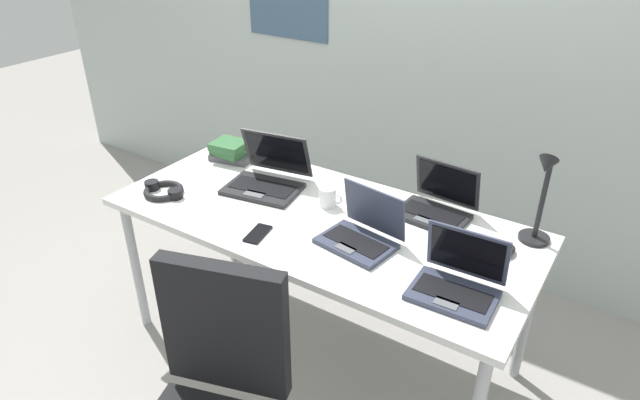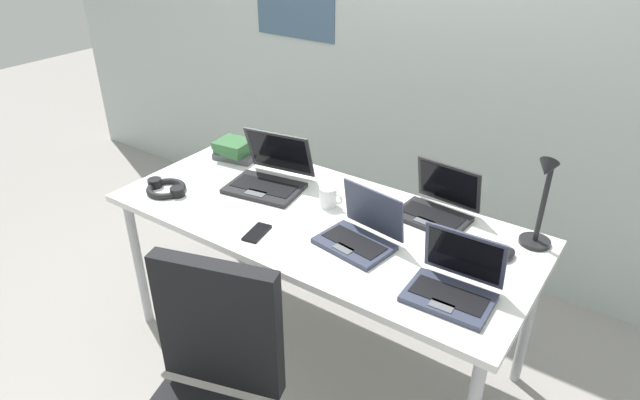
% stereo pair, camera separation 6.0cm
% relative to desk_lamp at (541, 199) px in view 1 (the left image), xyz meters
% --- Properties ---
extents(ground_plane, '(12.00, 12.00, 0.00)m').
position_rel_desk_lamp_xyz_m(ground_plane, '(-0.80, -0.28, -0.94)').
color(ground_plane, gray).
extents(wall_back, '(6.00, 0.13, 2.60)m').
position_rel_desk_lamp_xyz_m(wall_back, '(-0.80, 0.82, 0.36)').
color(wall_back, '#B2BCB7').
rests_on(wall_back, ground_plane).
extents(desk, '(1.80, 0.80, 0.74)m').
position_rel_desk_lamp_xyz_m(desk, '(-0.80, -0.28, -0.25)').
color(desk, white).
rests_on(desk, ground_plane).
extents(desk_lamp, '(0.12, 0.18, 0.40)m').
position_rel_desk_lamp_xyz_m(desk_lamp, '(0.00, 0.00, 0.00)').
color(desk_lamp, black).
rests_on(desk_lamp, desk).
extents(laptop_front_left, '(0.38, 0.36, 0.24)m').
position_rel_desk_lamp_xyz_m(laptop_front_left, '(-1.15, -0.18, -0.15)').
color(laptop_front_left, '#232326').
rests_on(laptop_front_left, desk).
extents(laptop_near_mouse, '(0.31, 0.27, 0.21)m').
position_rel_desk_lamp_xyz_m(laptop_near_mouse, '(-0.56, -0.35, -0.15)').
color(laptop_near_mouse, '#33384C').
rests_on(laptop_near_mouse, desk).
extents(laptop_front_right, '(0.29, 0.24, 0.21)m').
position_rel_desk_lamp_xyz_m(laptop_front_right, '(-0.14, -0.44, -0.15)').
color(laptop_front_right, '#33384C').
rests_on(laptop_front_right, desk).
extents(laptop_back_right, '(0.31, 0.27, 0.21)m').
position_rel_desk_lamp_xyz_m(laptop_back_right, '(-0.40, 0.01, -0.15)').
color(laptop_back_right, '#232326').
rests_on(laptop_back_right, desk).
extents(computer_mouse, '(0.07, 0.10, 0.03)m').
position_rel_desk_lamp_xyz_m(computer_mouse, '(-0.06, -0.13, -0.18)').
color(computer_mouse, black).
rests_on(computer_mouse, desk).
extents(cell_phone, '(0.09, 0.15, 0.01)m').
position_rel_desk_lamp_xyz_m(cell_phone, '(-0.93, -0.53, -0.19)').
color(cell_phone, black).
rests_on(cell_phone, desk).
extents(headphones, '(0.21, 0.18, 0.04)m').
position_rel_desk_lamp_xyz_m(headphones, '(-1.50, -0.49, -0.18)').
color(headphones, black).
rests_on(headphones, desk).
extents(book_stack, '(0.23, 0.17, 0.10)m').
position_rel_desk_lamp_xyz_m(book_stack, '(-1.49, -0.05, -0.15)').
color(book_stack, '#4C4C51').
rests_on(book_stack, desk).
extents(coffee_mug, '(0.11, 0.08, 0.09)m').
position_rel_desk_lamp_xyz_m(coffee_mug, '(-0.82, -0.18, -0.15)').
color(coffee_mug, white).
rests_on(coffee_mug, desk).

